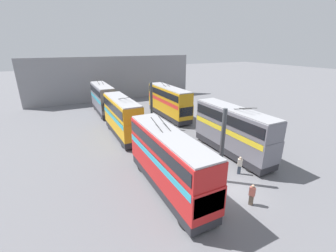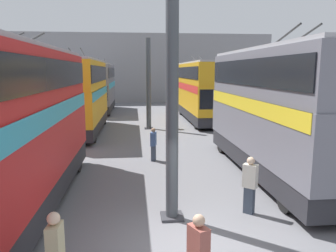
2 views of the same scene
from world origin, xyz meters
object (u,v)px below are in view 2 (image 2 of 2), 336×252
bus_left_far (200,88)px  bus_right_near (14,119)px  bus_left_near (274,104)px  bus_right_mid (83,92)px  person_by_left_row (250,184)px  bus_right_far (100,85)px  oil_drum (174,124)px  person_aisle_midway (153,144)px

bus_left_far → bus_right_near: size_ratio=1.01×
bus_left_near → bus_right_mid: 14.01m
bus_left_near → bus_right_near: bus_left_near is taller
bus_left_far → person_by_left_row: size_ratio=6.29×
bus_left_near → bus_right_mid: size_ratio=1.06×
bus_left_far → bus_right_far: size_ratio=1.17×
bus_left_far → oil_drum: size_ratio=13.57×
bus_left_far → bus_right_near: 20.35m
bus_right_near → bus_right_far: bearing=0.0°
bus_left_near → bus_left_far: bus_left_near is taller
person_by_left_row → person_aisle_midway: (6.26, 2.57, -0.09)m
bus_right_mid → person_aisle_midway: (-7.89, -4.47, -2.05)m
bus_right_near → bus_right_mid: (13.30, 0.00, -0.01)m
oil_drum → bus_right_mid: bearing=97.0°
oil_drum → bus_left_far: bearing=-34.3°
bus_right_far → person_aisle_midway: 20.67m
bus_left_near → bus_right_near: bearing=106.8°
bus_right_near → bus_left_far: bearing=-27.1°
bus_left_near → bus_right_far: 24.51m
bus_right_mid → bus_right_far: bearing=0.0°
bus_left_near → oil_drum: 11.91m
bus_left_far → person_aisle_midway: (-12.70, 4.82, -2.04)m
person_by_left_row → person_aisle_midway: size_ratio=1.10×
bus_left_far → person_by_left_row: 19.20m
person_aisle_midway → oil_drum: person_aisle_midway is taller
bus_left_far → bus_right_mid: 10.45m
bus_left_far → bus_right_far: bus_left_far is taller
bus_right_near → oil_drum: size_ratio=13.44×
bus_left_far → oil_drum: bearing=145.7°
bus_left_near → oil_drum: size_ratio=12.78×
bus_right_mid → oil_drum: bearing=-83.0°
bus_left_near → oil_drum: bus_left_near is taller
bus_right_far → person_aisle_midway: bearing=-167.5°
person_by_left_row → oil_drum: person_by_left_row is taller
bus_left_far → bus_right_mid: bus_right_mid is taller
bus_right_far → person_aisle_midway: (-20.08, -4.47, -2.02)m
bus_right_far → oil_drum: bus_right_far is taller
bus_right_far → oil_drum: bearing=-150.1°
bus_left_near → bus_right_mid: bus_left_near is taller
bus_right_mid → person_aisle_midway: bearing=-150.5°
bus_left_far → oil_drum: 5.45m
bus_right_near → oil_drum: 15.75m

